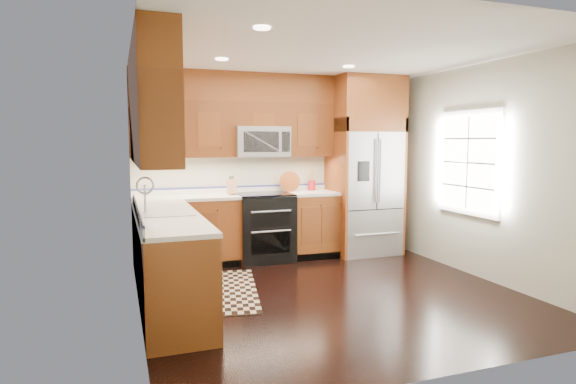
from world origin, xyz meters
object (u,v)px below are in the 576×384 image
object	(u,v)px
rug	(213,291)
knife_block	(232,187)
range	(264,227)
refrigerator	(365,166)
utensil_crock	(312,183)

from	to	relation	value
rug	knife_block	bearing A→B (deg)	78.82
range	rug	distance (m)	1.58
range	refrigerator	size ratio (longest dim) A/B	0.36
refrigerator	utensil_crock	size ratio (longest dim) A/B	8.49
range	refrigerator	bearing A→B (deg)	-1.40
refrigerator	rug	xyz separation A→B (m)	(-2.50, -1.14, -1.30)
refrigerator	utensil_crock	bearing A→B (deg)	160.19
rug	utensil_crock	distance (m)	2.48
range	knife_block	distance (m)	0.73
knife_block	utensil_crock	xyz separation A→B (m)	(1.25, 0.16, 0.00)
range	rug	xyz separation A→B (m)	(-0.95, -1.17, -0.46)
rug	knife_block	distance (m)	1.70
knife_block	utensil_crock	distance (m)	1.26
range	utensil_crock	xyz separation A→B (m)	(0.81, 0.23, 0.58)
range	rug	bearing A→B (deg)	-129.00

